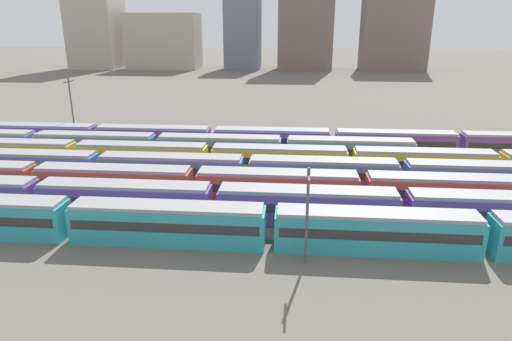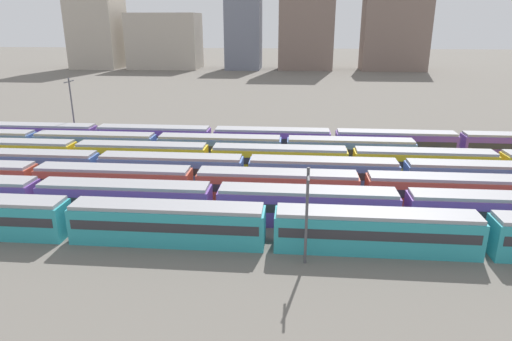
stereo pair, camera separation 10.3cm
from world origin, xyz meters
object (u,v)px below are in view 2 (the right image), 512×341
train_track_5 (157,146)px  catenary_pole_0 (307,211)px  catenary_pole_1 (72,107)px  train_track_2 (277,187)px  train_track_4 (279,160)px  train_track_0 (270,227)px  train_track_1 (215,203)px  train_track_3 (246,171)px  train_track_6 (333,142)px

train_track_5 → catenary_pole_0: bearing=-53.2°
catenary_pole_1 → train_track_2: bearing=-34.1°
train_track_4 → train_track_5: bearing=164.2°
train_track_5 → catenary_pole_1: catenary_pole_1 is taller
train_track_0 → train_track_4: (0.05, 20.80, 0.00)m
train_track_1 → train_track_5: size_ratio=1.00×
train_track_1 → train_track_0: bearing=-41.0°
train_track_3 → catenary_pole_1: (-31.14, 18.65, 4.08)m
train_track_5 → train_track_3: bearing=-35.7°
train_track_2 → train_track_4: same height
train_track_0 → train_track_1: (-5.99, 5.20, 0.00)m
train_track_5 → train_track_6: (26.31, 5.20, 0.00)m
train_track_2 → train_track_4: size_ratio=1.00×
train_track_1 → catenary_pole_0: 12.55m
catenary_pole_0 → catenary_pole_1: catenary_pole_1 is taller
train_track_2 → train_track_5: bearing=139.9°
train_track_2 → train_track_3: bearing=128.1°
catenary_pole_0 → train_track_3: bearing=111.0°
train_track_3 → train_track_1: bearing=-101.5°
train_track_3 → train_track_5: same height
train_track_5 → train_track_6: size_ratio=0.66×
train_track_0 → catenary_pole_0: size_ratio=13.11×
train_track_4 → train_track_0: bearing=-90.1°
train_track_0 → catenary_pole_0: (3.20, -2.83, 2.91)m
train_track_3 → catenary_pole_0: bearing=-69.0°
train_track_5 → train_track_2: bearing=-40.1°
catenary_pole_1 → train_track_3: bearing=-30.9°
train_track_3 → catenary_pole_0: catenary_pole_0 is taller
train_track_6 → catenary_pole_0: size_ratio=13.11×
train_track_3 → train_track_4: size_ratio=0.80×
train_track_1 → train_track_3: (2.12, 10.40, 0.00)m
train_track_6 → train_track_0: bearing=-104.3°
catenary_pole_0 → catenary_pole_1: bearing=135.9°
train_track_0 → catenary_pole_1: 49.15m
train_track_2 → train_track_3: (-4.08, 5.20, 0.00)m
train_track_4 → train_track_3: bearing=-127.0°
train_track_2 → catenary_pole_0: 13.88m
train_track_6 → catenary_pole_0: catenary_pole_0 is taller
train_track_5 → catenary_pole_1: 19.05m
train_track_3 → train_track_6: same height
train_track_1 → train_track_2: same height
train_track_1 → train_track_3: same height
train_track_4 → catenary_pole_0: catenary_pole_0 is taller
train_track_2 → train_track_6: bearing=69.5°
train_track_3 → catenary_pole_1: 36.53m
train_track_2 → catenary_pole_1: catenary_pole_1 is taller
train_track_2 → train_track_6: 22.20m
train_track_1 → train_track_5: (-12.35, 20.80, 0.00)m
catenary_pole_0 → train_track_2: bearing=102.7°
train_track_2 → train_track_6: same height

